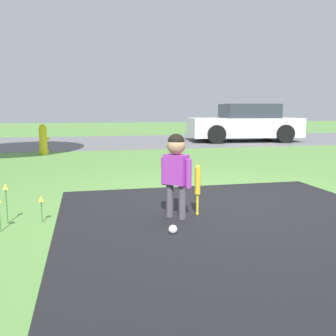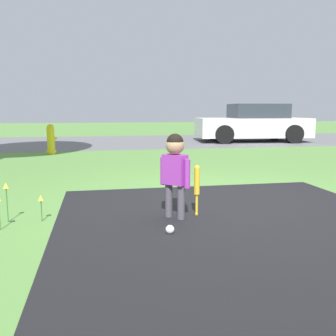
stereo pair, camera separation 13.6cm
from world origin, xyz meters
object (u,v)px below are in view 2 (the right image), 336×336
Objects in this scene: baseball_bat at (197,183)px; parked_car at (253,124)px; sports_ball at (170,229)px; child at (175,164)px; fire_hydrant at (51,140)px.

baseball_bat is 0.14× the size of parked_car.
sports_ball is at bearing -126.50° from baseball_bat.
parked_car is (4.89, 9.24, 0.05)m from child.
parked_car is at bearing 62.61° from sports_ball.
child is at bearing -72.49° from fire_hydrant.
parked_car is (6.91, 2.85, 0.26)m from fire_hydrant.
sports_ball is at bearing 68.34° from parked_car.
child is 10.94× the size of sports_ball.
baseball_bat is 0.77m from sports_ball.
sports_ball is 10.99m from parked_car.
parked_car reaches higher than child.
sports_ball is 0.11× the size of fire_hydrant.
fire_hydrant is 0.19× the size of parked_car.
child reaches higher than fire_hydrant.
baseball_bat is 6.73m from fire_hydrant.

